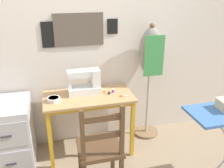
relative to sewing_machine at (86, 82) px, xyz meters
The scene contains 12 objects.
ground_plane 0.91m from the sewing_machine, 87.72° to the right, with size 14.00×14.00×0.00m, color gray.
wall_back 0.50m from the sewing_machine, 87.10° to the left, with size 10.00×0.07×2.55m.
sewing_table 0.25m from the sewing_machine, 81.08° to the right, with size 0.98×0.51×0.72m.
sewing_machine is the anchor object (origin of this frame).
fabric_bowl 0.39m from the sewing_machine, 161.53° to the right, with size 0.14×0.14×0.04m.
scissors 0.44m from the sewing_machine, 26.35° to the right, with size 0.12×0.05×0.01m.
thread_spool_near_machine 0.23m from the sewing_machine, 12.70° to the right, with size 0.03×0.03×0.04m.
thread_spool_mid_table 0.28m from the sewing_machine, 21.32° to the right, with size 0.03×0.03×0.03m.
thread_spool_far_edge 0.32m from the sewing_machine, 12.03° to the right, with size 0.03×0.03×0.04m.
wooden_chair 0.79m from the sewing_machine, 89.04° to the right, with size 0.40×0.38×0.94m.
filing_cabinet 0.96m from the sewing_machine, behind, with size 0.43×0.57×0.73m.
dress_form 0.82m from the sewing_machine, ahead, with size 0.32×0.32×1.45m.
Camera 1 is at (-0.37, -2.21, 1.88)m, focal length 40.00 mm.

